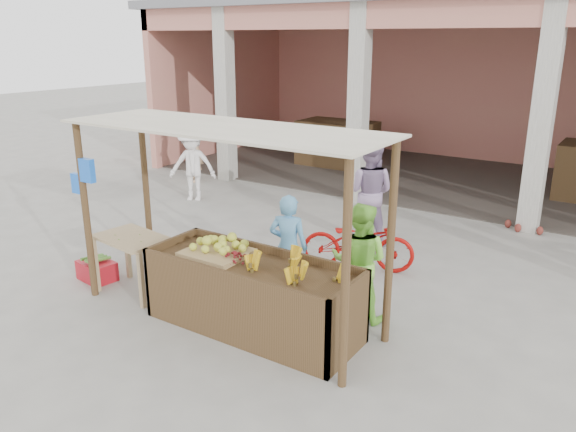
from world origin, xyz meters
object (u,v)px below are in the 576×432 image
Objects in this scene: fruit_stall at (253,298)px; red_crate at (97,271)px; vendor_green at (359,259)px; side_table at (132,246)px; vendor_blue at (288,244)px; motorcycle at (358,241)px.

fruit_stall is 4.88× the size of red_crate.
red_crate is 3.85m from vendor_green.
vendor_green is (2.87, 1.02, 0.12)m from side_table.
vendor_blue is at bearing 30.11° from red_crate.
vendor_blue is 0.98× the size of vendor_green.
motorcycle reaches higher than red_crate.
vendor_green is at bearing 46.02° from fruit_stall.
motorcycle is (0.34, 1.37, -0.31)m from vendor_blue.
motorcycle is (2.97, 2.40, 0.32)m from red_crate.
vendor_blue is (2.63, 1.03, 0.63)m from red_crate.
fruit_stall is 1.49× the size of motorcycle.
red_crate is 0.31× the size of motorcycle.
side_table is 0.62× the size of motorcycle.
red_crate is at bearing 5.26° from vendor_green.
vendor_blue reaches higher than red_crate.
fruit_stall is at bearing 80.29° from vendor_blue.
vendor_green is 1.55m from motorcycle.
vendor_green is at bearing 27.13° from side_table.
red_crate is at bearing -177.93° from fruit_stall.
side_table is 3.24m from motorcycle.
vendor_green is at bearing -174.81° from motorcycle.
vendor_blue is 0.88× the size of motorcycle.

